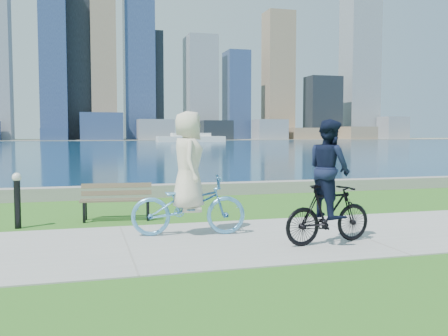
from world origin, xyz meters
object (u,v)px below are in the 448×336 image
(park_bench, at_px, (117,198))
(cyclist_man, at_px, (329,192))
(bollard_lamp, at_px, (17,197))
(cyclist_woman, at_px, (188,189))

(park_bench, relative_size, cyclist_man, 0.75)
(bollard_lamp, relative_size, cyclist_man, 0.53)
(park_bench, bearing_deg, cyclist_man, -41.03)
(park_bench, height_order, bollard_lamp, bollard_lamp)
(park_bench, distance_m, cyclist_woman, 2.35)
(bollard_lamp, height_order, cyclist_man, cyclist_man)
(cyclist_man, bearing_deg, bollard_lamp, 51.70)
(park_bench, bearing_deg, cyclist_woman, -55.68)
(cyclist_man, bearing_deg, park_bench, 34.88)
(bollard_lamp, xyz_separation_m, cyclist_man, (5.07, -2.87, 0.26))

